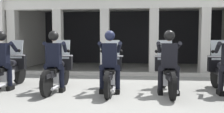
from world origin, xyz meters
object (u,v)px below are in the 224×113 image
Objects in this scene: police_officer_center at (110,56)px; motorcycle_far_left at (9,70)px; motorcycle_left at (58,71)px; police_officer_right at (169,57)px; police_officer_far_left at (2,55)px; motorcycle_center at (111,72)px; motorcycle_right at (167,73)px; police_officer_left at (54,56)px.

motorcycle_far_left is at bearing 167.74° from police_officer_center.
police_officer_right reaches higher than motorcycle_left.
police_officer_center is (2.91, -0.11, 0.00)m from police_officer_far_left.
motorcycle_center is 1.00× the size of motorcycle_right.
motorcycle_center is at bearing 163.34° from police_officer_right.
police_officer_left is 1.00× the size of police_officer_right.
police_officer_center and police_officer_right have the same top height.
motorcycle_center is at bearing 85.13° from police_officer_center.
motorcycle_left is at bearing 173.64° from motorcycle_center.
police_officer_far_left and police_officer_right have the same top height.
police_officer_right is (-0.00, -0.28, 0.44)m from motorcycle_right.
motorcycle_center is 1.29× the size of police_officer_center.
police_officer_far_left is 4.39m from motorcycle_right.
police_officer_left is 1.00× the size of police_officer_center.
police_officer_far_left and police_officer_left have the same top height.
police_officer_center is (1.45, -0.04, 0.00)m from police_officer_left.
police_officer_center is at bearing -9.40° from police_officer_left.
police_officer_far_left is at bearing 178.87° from motorcycle_center.
police_officer_left is 1.45m from police_officer_center.
police_officer_right is (2.91, -0.32, 0.44)m from motorcycle_left.
motorcycle_left is 1.29× the size of police_officer_right.
motorcycle_right is at bearing -2.83° from police_officer_left.
motorcycle_center is 1.54m from police_officer_right.
police_officer_left reaches higher than motorcycle_far_left.
motorcycle_left is 1.55m from police_officer_center.
motorcycle_far_left is 1.46m from motorcycle_left.
police_officer_left reaches higher than motorcycle_center.
motorcycle_left is (1.45, -0.06, 0.00)m from motorcycle_far_left.
police_officer_center is at bearing 174.40° from police_officer_right.
motorcycle_center is 0.52m from police_officer_center.
police_officer_right is at bearing -2.07° from police_officer_far_left.
police_officer_center is (1.45, -0.33, 0.44)m from motorcycle_left.
police_officer_left is 0.78× the size of motorcycle_right.
police_officer_left is (-0.00, -0.28, 0.44)m from motorcycle_left.
police_officer_left is (1.45, -0.35, 0.44)m from motorcycle_far_left.
motorcycle_left is at bearing 173.40° from motorcycle_right.
police_officer_right is (1.45, 0.01, -0.00)m from police_officer_center.
motorcycle_left is 1.00× the size of motorcycle_right.
police_officer_center is at bearing -94.87° from motorcycle_center.
police_officer_far_left is (-0.00, -0.28, 0.44)m from motorcycle_far_left.
motorcycle_left is 2.91m from motorcycle_right.
police_officer_far_left is 0.78× the size of motorcycle_left.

